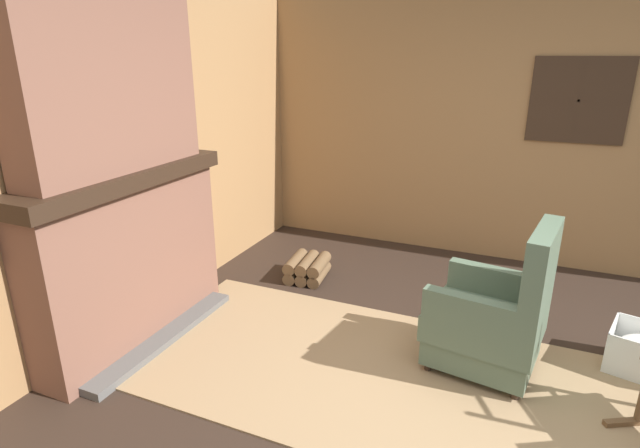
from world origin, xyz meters
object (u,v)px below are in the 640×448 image
object	(u,v)px
firewood_stack	(307,268)
oil_lamp_vase	(58,171)
armchair	(493,320)
storage_case	(126,157)

from	to	relation	value
firewood_stack	oil_lamp_vase	distance (m)	2.36
firewood_stack	armchair	bearing A→B (deg)	-24.92
armchair	firewood_stack	distance (m)	1.90
armchair	storage_case	size ratio (longest dim) A/B	5.06
storage_case	firewood_stack	bearing A→B (deg)	58.73
oil_lamp_vase	storage_case	size ratio (longest dim) A/B	1.18
firewood_stack	storage_case	world-z (taller)	storage_case
armchair	oil_lamp_vase	xyz separation A→B (m)	(-2.49, -1.04, 0.99)
armchair	storage_case	xyz separation A→B (m)	(-2.49, -0.49, 0.97)
firewood_stack	oil_lamp_vase	bearing A→B (deg)	-113.09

